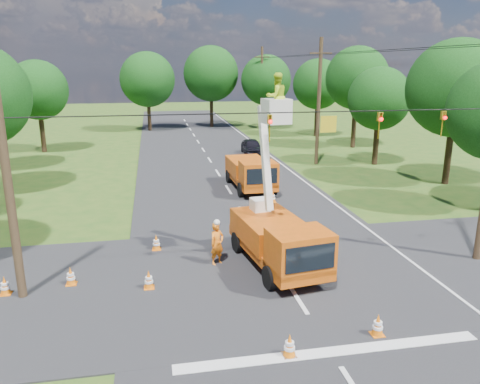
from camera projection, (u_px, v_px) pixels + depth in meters
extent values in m
plane|color=#285118|center=(218.00, 173.00, 35.31)|extent=(140.00, 140.00, 0.00)
cube|color=black|center=(218.00, 173.00, 35.31)|extent=(12.00, 100.00, 0.06)
cube|color=black|center=(282.00, 275.00, 18.24)|extent=(56.00, 10.00, 0.07)
cube|color=silver|center=(331.00, 353.00, 13.31)|extent=(9.00, 0.45, 0.02)
cube|color=silver|center=(289.00, 170.00, 36.31)|extent=(0.12, 90.00, 0.02)
cube|color=#D8540F|center=(276.00, 249.00, 18.95)|extent=(2.96, 6.13, 0.44)
cube|color=#D8540F|center=(300.00, 251.00, 16.82)|extent=(2.37, 1.95, 1.47)
cube|color=black|center=(310.00, 258.00, 16.05)|extent=(1.85, 0.32, 0.93)
cube|color=#D8540F|center=(269.00, 229.00, 19.51)|extent=(2.79, 3.92, 0.98)
cylinder|color=black|center=(270.00, 278.00, 17.00)|extent=(0.44, 0.94, 0.90)
cylinder|color=black|center=(321.00, 270.00, 17.64)|extent=(0.44, 0.94, 0.90)
cylinder|color=black|center=(238.00, 242.00, 20.40)|extent=(0.44, 0.94, 0.90)
cylinder|color=black|center=(281.00, 237.00, 21.04)|extent=(0.44, 0.94, 0.90)
cube|color=silver|center=(260.00, 205.00, 20.30)|extent=(0.83, 0.83, 0.54)
cube|color=silver|center=(265.00, 158.00, 19.24)|extent=(0.46, 1.34, 4.26)
cube|color=silver|center=(276.00, 111.00, 17.77)|extent=(1.05, 1.05, 0.93)
imported|color=#C6E526|center=(277.00, 97.00, 17.62)|extent=(1.02, 0.89, 1.77)
cube|color=#D8540F|center=(250.00, 178.00, 30.79)|extent=(2.39, 5.99, 0.44)
cube|color=#D8540F|center=(258.00, 174.00, 28.60)|extent=(2.23, 1.75, 1.48)
cube|color=black|center=(262.00, 176.00, 27.80)|extent=(1.87, 0.13, 0.94)
cube|color=#D8540F|center=(247.00, 167.00, 31.37)|extent=(2.45, 3.73, 0.99)
cylinder|color=black|center=(241.00, 190.00, 28.88)|extent=(0.35, 0.92, 0.91)
cylinder|color=black|center=(273.00, 188.00, 29.32)|extent=(0.35, 0.92, 0.91)
cylinder|color=black|center=(229.00, 176.00, 32.40)|extent=(0.35, 0.92, 0.91)
cylinder|color=black|center=(258.00, 175.00, 32.84)|extent=(0.35, 0.92, 0.91)
imported|color=orange|center=(217.00, 244.00, 19.02)|extent=(0.78, 0.71, 1.79)
imported|color=black|center=(252.00, 147.00, 42.62)|extent=(1.86, 4.19, 1.40)
cone|color=orange|center=(290.00, 345.00, 13.05)|extent=(0.36, 0.36, 0.70)
cube|color=orange|center=(289.00, 356.00, 13.14)|extent=(0.38, 0.38, 0.04)
cylinder|color=white|center=(290.00, 343.00, 13.03)|extent=(0.26, 0.26, 0.09)
cylinder|color=white|center=(289.00, 348.00, 13.07)|extent=(0.31, 0.31, 0.09)
cone|color=orange|center=(378.00, 325.00, 14.07)|extent=(0.36, 0.36, 0.70)
cube|color=orange|center=(377.00, 335.00, 14.16)|extent=(0.38, 0.38, 0.04)
cylinder|color=white|center=(378.00, 323.00, 14.06)|extent=(0.26, 0.26, 0.09)
cylinder|color=white|center=(378.00, 327.00, 14.10)|extent=(0.31, 0.31, 0.09)
cone|color=orange|center=(263.00, 216.00, 24.19)|extent=(0.36, 0.36, 0.70)
cube|color=orange|center=(263.00, 222.00, 24.28)|extent=(0.38, 0.38, 0.04)
cylinder|color=white|center=(263.00, 215.00, 24.17)|extent=(0.26, 0.26, 0.09)
cylinder|color=white|center=(263.00, 217.00, 24.21)|extent=(0.31, 0.31, 0.09)
cone|color=orange|center=(273.00, 197.00, 27.70)|extent=(0.36, 0.36, 0.70)
cube|color=orange|center=(273.00, 202.00, 27.79)|extent=(0.38, 0.38, 0.04)
cylinder|color=white|center=(273.00, 196.00, 27.68)|extent=(0.26, 0.26, 0.09)
cylinder|color=white|center=(273.00, 198.00, 27.72)|extent=(0.31, 0.31, 0.09)
cone|color=orange|center=(149.00, 279.00, 17.04)|extent=(0.36, 0.36, 0.70)
cube|color=orange|center=(149.00, 288.00, 17.13)|extent=(0.38, 0.38, 0.04)
cylinder|color=white|center=(149.00, 278.00, 17.02)|extent=(0.26, 0.26, 0.09)
cylinder|color=white|center=(149.00, 282.00, 17.06)|extent=(0.31, 0.31, 0.09)
cone|color=orange|center=(71.00, 276.00, 17.32)|extent=(0.36, 0.36, 0.70)
cube|color=orange|center=(72.00, 284.00, 17.41)|extent=(0.38, 0.38, 0.04)
cylinder|color=white|center=(70.00, 274.00, 17.31)|extent=(0.26, 0.26, 0.09)
cylinder|color=white|center=(71.00, 278.00, 17.35)|extent=(0.31, 0.31, 0.09)
cone|color=orange|center=(5.00, 285.00, 16.58)|extent=(0.36, 0.36, 0.70)
cube|color=orange|center=(6.00, 294.00, 16.67)|extent=(0.38, 0.38, 0.04)
cylinder|color=white|center=(5.00, 284.00, 16.56)|extent=(0.26, 0.26, 0.09)
cylinder|color=white|center=(5.00, 288.00, 16.60)|extent=(0.31, 0.31, 0.09)
cone|color=orange|center=(276.00, 175.00, 33.17)|extent=(0.36, 0.36, 0.70)
cube|color=orange|center=(276.00, 179.00, 33.26)|extent=(0.38, 0.38, 0.04)
cylinder|color=white|center=(276.00, 174.00, 33.15)|extent=(0.26, 0.26, 0.09)
cylinder|color=white|center=(276.00, 176.00, 33.19)|extent=(0.31, 0.31, 0.09)
cone|color=orange|center=(156.00, 242.00, 20.61)|extent=(0.36, 0.36, 0.70)
cube|color=orange|center=(157.00, 249.00, 20.70)|extent=(0.38, 0.38, 0.04)
cylinder|color=white|center=(156.00, 241.00, 20.59)|extent=(0.26, 0.26, 0.09)
cylinder|color=white|center=(156.00, 244.00, 20.63)|extent=(0.31, 0.31, 0.09)
cylinder|color=#4C3823|center=(319.00, 103.00, 37.40)|extent=(0.30, 0.30, 10.00)
cube|color=#4C3823|center=(321.00, 53.00, 36.40)|extent=(1.80, 0.12, 0.12)
cylinder|color=#4C3823|center=(262.00, 90.00, 56.36)|extent=(0.30, 0.30, 10.00)
cube|color=#4C3823|center=(262.00, 57.00, 55.36)|extent=(1.80, 0.12, 0.12)
cylinder|color=#4C3823|center=(6.00, 173.00, 15.36)|extent=(0.30, 0.30, 9.00)
cylinder|color=black|center=(273.00, 113.00, 16.49)|extent=(18.00, 0.04, 0.04)
cube|color=gold|center=(328.00, 124.00, 16.99)|extent=(0.60, 0.05, 0.60)
imported|color=gold|center=(270.00, 128.00, 16.62)|extent=(0.16, 0.20, 1.00)
sphere|color=#FF0C0C|center=(271.00, 122.00, 16.44)|extent=(0.14, 0.14, 0.14)
imported|color=gold|center=(379.00, 126.00, 17.37)|extent=(0.16, 0.20, 1.00)
sphere|color=#FF0C0C|center=(381.00, 119.00, 17.19)|extent=(0.14, 0.14, 0.14)
imported|color=gold|center=(443.00, 124.00, 17.83)|extent=(0.16, 0.20, 1.00)
sphere|color=#FF0C0C|center=(445.00, 118.00, 17.65)|extent=(0.14, 0.14, 0.14)
cylinder|color=#382616|center=(42.00, 130.00, 43.51)|extent=(0.44, 0.44, 4.05)
sphere|color=#113A0F|center=(38.00, 90.00, 42.54)|extent=(5.40, 5.40, 5.40)
cylinder|color=#382616|center=(449.00, 151.00, 31.69)|extent=(0.44, 0.44, 4.58)
sphere|color=#113A0F|center=(456.00, 88.00, 30.59)|extent=(6.40, 6.40, 6.40)
cylinder|color=#382616|center=(376.00, 141.00, 38.11)|extent=(0.44, 0.44, 3.78)
sphere|color=#113A0F|center=(379.00, 98.00, 37.20)|extent=(5.00, 5.00, 5.00)
cylinder|color=#382616|center=(354.00, 123.00, 45.85)|extent=(0.44, 0.44, 4.75)
sphere|color=#113A0F|center=(357.00, 78.00, 44.71)|extent=(6.00, 6.00, 6.00)
cylinder|color=#382616|center=(317.00, 118.00, 53.34)|extent=(0.44, 0.44, 4.14)
sphere|color=#113A0F|center=(318.00, 84.00, 52.35)|extent=(5.60, 5.60, 5.60)
cylinder|color=#382616|center=(149.00, 113.00, 57.54)|extent=(0.44, 0.44, 4.40)
sphere|color=#113A0F|center=(147.00, 79.00, 56.48)|extent=(6.60, 6.60, 6.60)
cylinder|color=#382616|center=(211.00, 108.00, 60.80)|extent=(0.44, 0.44, 4.84)
sphere|color=#113A0F|center=(211.00, 74.00, 59.64)|extent=(7.00, 7.00, 7.00)
cylinder|color=#382616|center=(265.00, 112.00, 59.18)|extent=(0.44, 0.44, 4.31)
sphere|color=#113A0F|center=(266.00, 80.00, 58.15)|extent=(6.20, 6.20, 6.20)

